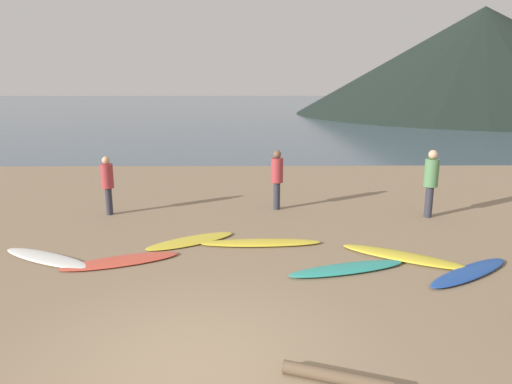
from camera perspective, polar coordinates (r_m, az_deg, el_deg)
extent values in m
cube|color=#8C7559|center=(15.30, -3.40, 0.31)|extent=(120.00, 120.00, 0.20)
cube|color=#475B6B|center=(68.83, -1.21, 10.67)|extent=(140.00, 100.00, 0.01)
cone|color=black|center=(55.18, 26.02, 14.34)|extent=(38.20, 38.20, 10.93)
ellipsoid|color=white|center=(9.92, -24.54, -7.47)|extent=(2.23, 1.47, 0.08)
ellipsoid|color=#D84C38|center=(9.30, -16.42, -8.21)|extent=(2.28, 1.37, 0.06)
ellipsoid|color=yellow|center=(10.10, -8.11, -6.02)|extent=(2.03, 1.58, 0.07)
ellipsoid|color=yellow|center=(9.86, 0.60, -6.31)|extent=(2.59, 0.55, 0.08)
ellipsoid|color=teal|center=(8.71, 11.25, -9.29)|extent=(2.35, 1.12, 0.09)
ellipsoid|color=yellow|center=(9.54, 17.86, -7.64)|extent=(2.39, 1.76, 0.10)
ellipsoid|color=#1E479E|center=(9.24, 24.98, -9.02)|extent=(2.11, 1.64, 0.08)
cylinder|color=#2D2D38|center=(12.53, 20.66, -1.14)|extent=(0.19, 0.19, 0.81)
cylinder|color=#4C7A4C|center=(12.38, 20.95, 2.24)|extent=(0.35, 0.35, 0.70)
sphere|color=tan|center=(12.30, 21.13, 4.37)|extent=(0.23, 0.23, 0.23)
cylinder|color=#2D2D38|center=(12.56, -17.78, -1.09)|extent=(0.17, 0.17, 0.72)
cylinder|color=#9E3338|center=(12.42, -18.00, 1.90)|extent=(0.31, 0.31, 0.62)
sphere|color=tan|center=(12.35, -18.14, 3.77)|extent=(0.20, 0.20, 0.20)
cylinder|color=#2D2D38|center=(12.47, 2.59, -0.47)|extent=(0.18, 0.18, 0.75)
cylinder|color=#9E3338|center=(12.32, 2.63, 2.71)|extent=(0.33, 0.33, 0.65)
sphere|color=brown|center=(12.25, 2.65, 4.70)|extent=(0.21, 0.21, 0.21)
cylinder|color=brown|center=(5.77, 9.99, -21.67)|extent=(1.25, 0.57, 0.15)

